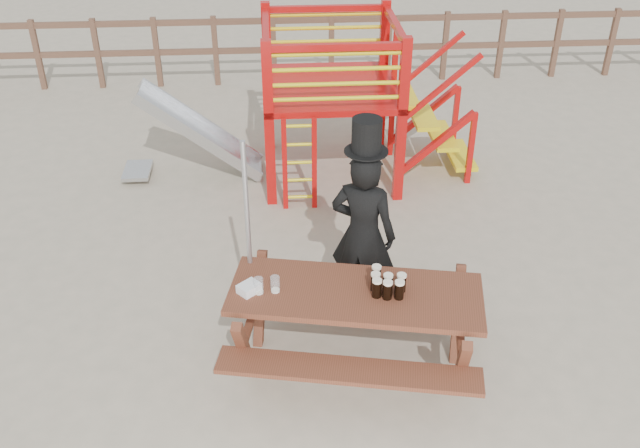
% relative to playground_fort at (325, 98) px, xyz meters
% --- Properties ---
extents(ground, '(60.00, 60.00, 0.00)m').
position_rel_playground_fort_xyz_m(ground, '(-0.12, -3.58, -1.07)').
color(ground, tan).
rests_on(ground, ground).
extents(back_fence, '(15.09, 0.09, 1.20)m').
position_rel_playground_fort_xyz_m(back_fence, '(-0.12, 3.42, -0.34)').
color(back_fence, brown).
rests_on(back_fence, ground).
extents(playground_fort, '(4.71, 1.84, 2.10)m').
position_rel_playground_fort_xyz_m(playground_fort, '(0.00, 0.00, 0.00)').
color(playground_fort, '#B90D0C').
rests_on(playground_fort, ground).
extents(picnic_table, '(2.42, 1.89, 0.84)m').
position_rel_playground_fort_xyz_m(picnic_table, '(-0.02, -3.81, -0.54)').
color(picnic_table, brown).
rests_on(picnic_table, ground).
extents(man_with_hat, '(0.76, 0.65, 2.08)m').
position_rel_playground_fort_xyz_m(man_with_hat, '(0.14, -2.97, -0.14)').
color(man_with_hat, black).
rests_on(man_with_hat, ground).
extents(metal_pole, '(0.05, 0.05, 2.05)m').
position_rel_playground_fort_xyz_m(metal_pole, '(-0.93, -3.30, -0.04)').
color(metal_pole, '#B2B2B7').
rests_on(metal_pole, ground).
extents(parasol_base, '(0.51, 0.51, 0.22)m').
position_rel_playground_fort_xyz_m(parasol_base, '(0.99, -3.05, -1.01)').
color(parasol_base, '#38383D').
rests_on(parasol_base, ground).
extents(paper_bag, '(0.23, 0.22, 0.08)m').
position_rel_playground_fort_xyz_m(paper_bag, '(-0.93, -3.75, -0.19)').
color(paper_bag, white).
rests_on(paper_bag, picnic_table).
extents(stout_pints, '(0.30, 0.31, 0.17)m').
position_rel_playground_fort_xyz_m(stout_pints, '(0.24, -3.83, -0.14)').
color(stout_pints, black).
rests_on(stout_pints, picnic_table).
extents(empty_glasses, '(0.22, 0.09, 0.15)m').
position_rel_playground_fort_xyz_m(empty_glasses, '(-0.78, -3.76, -0.16)').
color(empty_glasses, silver).
rests_on(empty_glasses, picnic_table).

